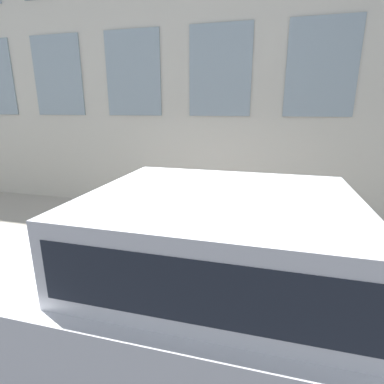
# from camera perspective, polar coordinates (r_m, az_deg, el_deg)

# --- Properties ---
(ground_plane) EXTENTS (80.00, 80.00, 0.00)m
(ground_plane) POSITION_cam_1_polar(r_m,az_deg,el_deg) (4.47, -2.35, -17.79)
(ground_plane) COLOR #2D2D30
(sidewalk) EXTENTS (2.93, 60.00, 0.18)m
(sidewalk) POSITION_cam_1_polar(r_m,az_deg,el_deg) (5.67, 2.05, -9.10)
(sidewalk) COLOR #A8A093
(sidewalk) RESTS_ON ground_plane
(fire_hydrant) EXTENTS (0.30, 0.43, 0.85)m
(fire_hydrant) POSITION_cam_1_polar(r_m,az_deg,el_deg) (4.68, 4.94, -7.72)
(fire_hydrant) COLOR red
(fire_hydrant) RESTS_ON sidewalk
(person) EXTENTS (0.28, 0.18, 1.14)m
(person) POSITION_cam_1_polar(r_m,az_deg,el_deg) (4.92, -4.66, -3.39)
(person) COLOR navy
(person) RESTS_ON sidewalk
(parked_car_silver_near) EXTENTS (2.05, 4.41, 1.80)m
(parked_car_silver_near) POSITION_cam_1_polar(r_m,az_deg,el_deg) (2.76, 5.14, -16.82)
(parked_car_silver_near) COLOR black
(parked_car_silver_near) RESTS_ON ground_plane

